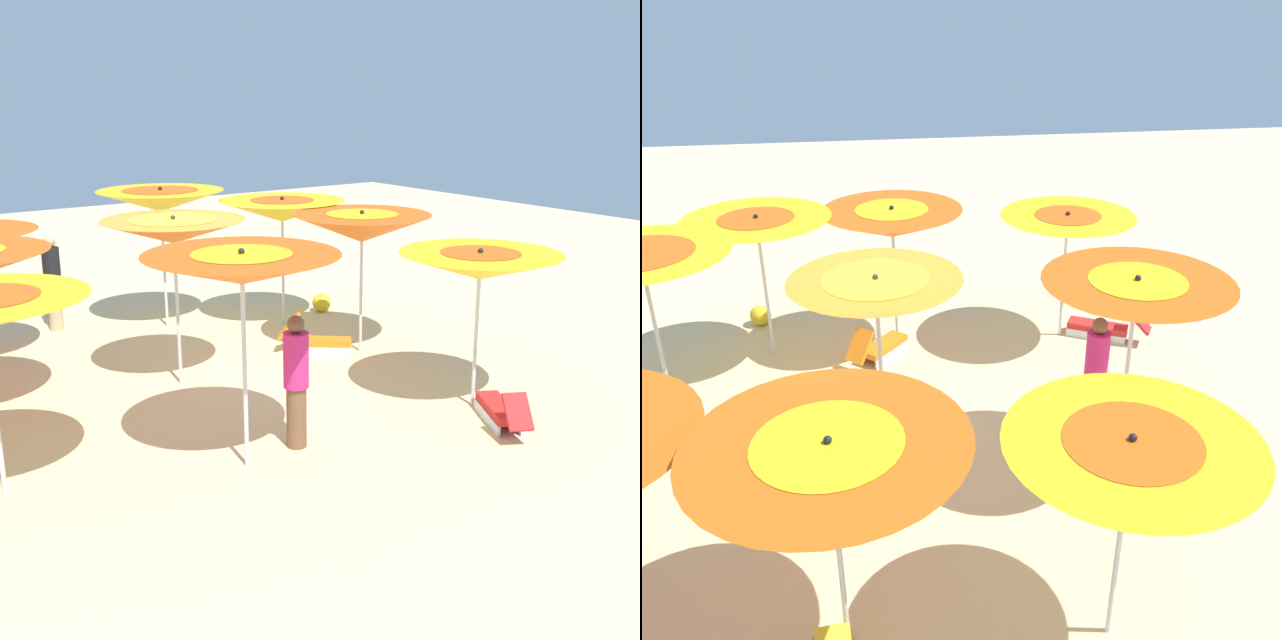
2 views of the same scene
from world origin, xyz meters
TOP-DOWN VIEW (x-y plane):
  - ground at (0.00, 0.00)m, footprint 36.86×36.86m
  - beach_umbrella_3 at (-0.90, -2.93)m, footprint 2.17×2.17m
  - beach_umbrella_4 at (0.22, -0.14)m, footprint 1.99×1.99m
  - beach_umbrella_5 at (0.81, 2.69)m, footprint 2.13×2.13m
  - beach_umbrella_6 at (-2.64, -1.78)m, footprint 2.19×2.19m
  - beach_umbrella_7 at (-2.82, 0.21)m, footprint 2.17×2.17m
  - beach_umbrella_8 at (-2.59, 2.92)m, footprint 2.11×2.11m
  - lounger_0 at (-2.38, 3.60)m, footprint 0.93×1.33m
  - lounger_2 at (-2.20, -0.11)m, footprint 1.12×1.01m
  - beachgoer_0 at (0.07, 2.60)m, footprint 0.30×0.30m
  - beachgoer_1 at (0.79, -3.87)m, footprint 0.30×0.30m
  - beach_ball at (-3.71, -2.09)m, footprint 0.36×0.36m

SIDE VIEW (x-z plane):
  - ground at x=0.00m, z-range -0.04..0.00m
  - beach_ball at x=-3.71m, z-range 0.00..0.36m
  - lounger_0 at x=-2.38m, z-range -0.10..0.50m
  - lounger_2 at x=-2.20m, z-range -0.12..0.55m
  - beachgoer_0 at x=0.07m, z-range 0.03..1.66m
  - beachgoer_1 at x=0.79m, z-range 0.04..1.73m
  - beach_umbrella_8 at x=-2.59m, z-range 0.84..3.00m
  - beach_umbrella_7 at x=-2.82m, z-range 0.88..3.17m
  - beach_umbrella_6 at x=-2.64m, z-range 0.91..3.22m
  - beach_umbrella_4 at x=0.22m, z-range 1.00..3.45m
  - beach_umbrella_3 at x=-0.90m, z-range 1.01..3.50m
  - beach_umbrella_5 at x=0.81m, z-range 1.03..3.54m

